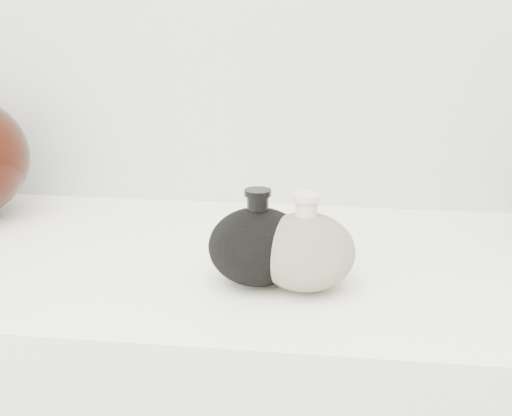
# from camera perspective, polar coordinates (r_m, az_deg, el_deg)

# --- Properties ---
(black_gourd_vase) EXTENTS (0.12, 0.12, 0.12)m
(black_gourd_vase) POSITION_cam_1_polar(r_m,az_deg,el_deg) (0.84, 0.14, -3.01)
(black_gourd_vase) COLOR black
(black_gourd_vase) RESTS_ON display_counter
(cream_gourd_vase) EXTENTS (0.12, 0.12, 0.11)m
(cream_gourd_vase) POSITION_cam_1_polar(r_m,az_deg,el_deg) (0.83, 3.97, -3.42)
(cream_gourd_vase) COLOR beige
(cream_gourd_vase) RESTS_ON display_counter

